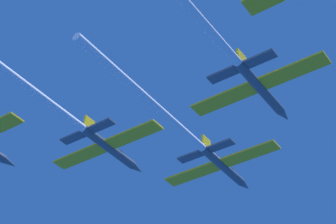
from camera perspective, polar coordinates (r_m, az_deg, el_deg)
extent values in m
cylinder|color=#4C5660|center=(77.62, 5.05, -4.97)|extent=(1.05, 9.52, 1.05)
cone|color=#4C5660|center=(82.02, 7.11, -6.76)|extent=(1.03, 2.09, 1.03)
ellipsoid|color=black|center=(79.42, 5.80, -5.37)|extent=(0.73, 1.90, 0.52)
cube|color=yellow|center=(79.03, 2.28, -5.75)|extent=(7.23, 2.09, 0.23)
cube|color=yellow|center=(75.70, 7.58, -3.83)|extent=(7.23, 2.09, 0.23)
cube|color=yellow|center=(75.57, 3.54, -2.87)|extent=(0.27, 1.71, 1.52)
cube|color=#4C5660|center=(75.63, 2.11, -4.13)|extent=(3.25, 1.26, 0.23)
cube|color=#4C5660|center=(73.84, 4.93, -3.08)|extent=(3.25, 1.26, 0.23)
cylinder|color=white|center=(66.50, -2.00, 1.25)|extent=(0.94, 22.88, 0.94)
cylinder|color=#4C5660|center=(75.60, -5.49, -3.28)|extent=(1.05, 9.52, 1.05)
cone|color=#4C5660|center=(79.35, -2.87, -5.25)|extent=(1.03, 2.09, 1.03)
ellipsoid|color=black|center=(77.17, -4.50, -3.74)|extent=(0.73, 1.90, 0.52)
cube|color=yellow|center=(77.64, -8.10, -4.07)|extent=(7.23, 2.09, 0.23)
cube|color=yellow|center=(73.13, -3.20, -2.08)|extent=(7.23, 2.09, 0.23)
cube|color=yellow|center=(74.04, -7.28, -1.07)|extent=(0.27, 1.71, 1.52)
cube|color=#4C5660|center=(74.40, -8.71, -2.35)|extent=(3.25, 1.26, 0.23)
cube|color=#4C5660|center=(71.99, -6.15, -1.25)|extent=(3.25, 1.26, 0.23)
cylinder|color=white|center=(66.15, -14.97, 3.87)|extent=(0.94, 25.29, 0.94)
cylinder|color=#4C5660|center=(65.77, 8.47, 2.22)|extent=(1.05, 9.52, 1.05)
cone|color=#4C5660|center=(70.00, 10.67, -0.31)|extent=(1.03, 2.09, 1.03)
ellipsoid|color=black|center=(67.54, 9.26, 1.56)|extent=(0.73, 1.90, 0.52)
cube|color=yellow|center=(66.82, 5.15, 1.17)|extent=(7.23, 2.09, 0.23)
cube|color=yellow|center=(64.28, 11.54, 3.76)|extent=(7.23, 2.09, 0.23)
cube|color=yellow|center=(63.98, 6.79, 4.92)|extent=(0.27, 1.71, 1.52)
cube|color=#4C5660|center=(63.71, 5.10, 3.44)|extent=(3.25, 1.26, 0.23)
cube|color=#4C5660|center=(62.34, 8.52, 4.89)|extent=(3.25, 1.26, 0.23)
cone|color=#4C5660|center=(80.24, -14.40, -4.58)|extent=(1.03, 2.09, 1.03)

